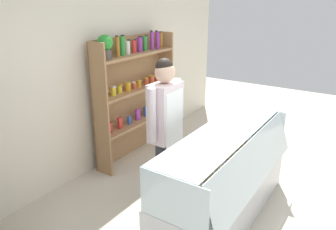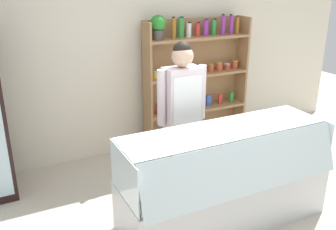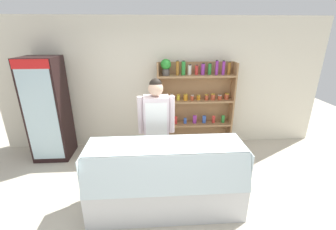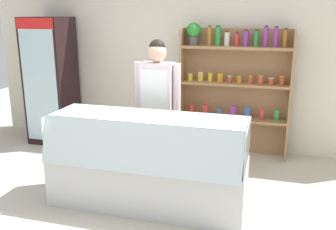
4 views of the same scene
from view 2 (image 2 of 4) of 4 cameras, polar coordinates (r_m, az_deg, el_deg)
ground_plane at (r=4.02m, az=10.21°, el=-16.18°), size 12.00×12.00×0.00m
back_wall at (r=5.25m, az=-3.23°, el=9.12°), size 6.80×0.10×2.70m
shelving_unit at (r=5.37m, az=3.90°, el=6.29°), size 1.57×0.29×1.91m
deli_display_case at (r=3.89m, az=8.45°, el=-11.87°), size 2.11×0.77×1.01m
shop_clerk at (r=4.06m, az=2.15°, el=1.26°), size 0.58×0.25×1.75m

